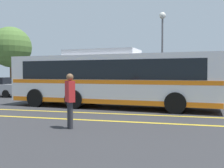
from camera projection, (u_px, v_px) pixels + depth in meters
ground_plane at (103, 106)px, 14.84m from camera, size 220.00×220.00×0.00m
lane_strip_0 at (100, 113)px, 12.20m from camera, size 31.34×0.20×0.01m
lane_strip_1 at (87, 120)px, 10.42m from camera, size 31.34×0.20×0.01m
curb_strip at (132, 96)px, 20.33m from camera, size 39.34×0.36×0.15m
transit_bus at (112, 78)px, 14.28m from camera, size 11.81×3.55×3.14m
parked_car_1 at (67, 88)px, 19.76m from camera, size 4.55×2.03×1.55m
parked_car_2 at (148, 90)px, 18.36m from camera, size 4.33×2.03×1.44m
pedestrian_1 at (70, 97)px, 8.77m from camera, size 0.45×0.46×1.85m
street_lamp at (162, 36)px, 20.21m from camera, size 0.51×0.51×6.58m
tree_0 at (11, 47)px, 25.64m from camera, size 3.96×3.96×6.43m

